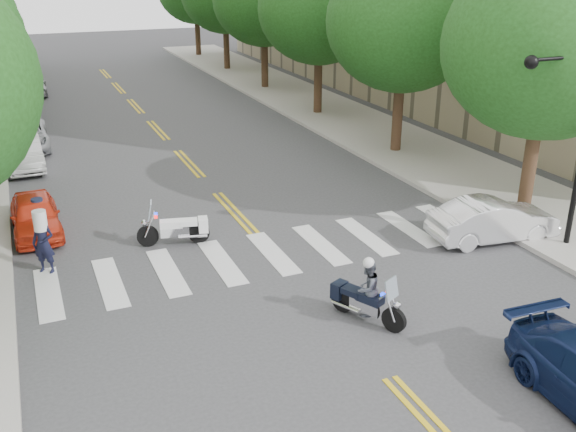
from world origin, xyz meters
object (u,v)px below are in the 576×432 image
motorcycle_police (365,292)px  officer_standing (43,243)px  motorcycle_parked (180,229)px  convertible (493,220)px

motorcycle_police → officer_standing: size_ratio=1.10×
motorcycle_parked → officer_standing: 3.86m
motorcycle_police → convertible: bearing=177.1°
motorcycle_parked → convertible: 9.45m
officer_standing → convertible: 12.97m
motorcycle_parked → convertible: bearing=-98.8°
convertible → motorcycle_parked: bearing=75.7°
motorcycle_police → officer_standing: bearing=-66.0°
officer_standing → convertible: (12.62, -2.99, -0.22)m
officer_standing → motorcycle_police: bearing=-4.9°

